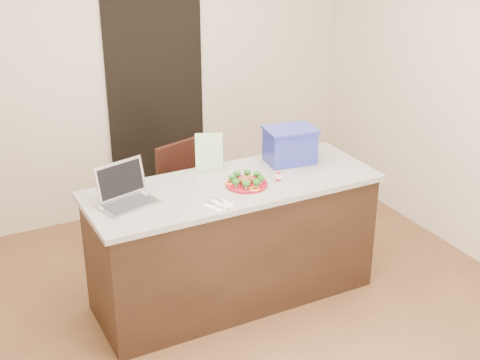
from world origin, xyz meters
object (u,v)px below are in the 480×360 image
yogurt_bottle (278,179)px  laptop (124,192)px  napkin (219,205)px  blue_box (290,145)px  chair (185,195)px  island (233,241)px  plate (247,184)px

yogurt_bottle → laptop: (-1.04, 0.20, 0.04)m
napkin → laptop: bearing=147.6°
blue_box → chair: 0.98m
napkin → island: bearing=47.8°
island → chair: size_ratio=2.15×
plate → chair: bearing=99.8°
island → chair: 0.73m
napkin → chair: chair is taller
laptop → chair: (0.69, 0.66, -0.44)m
blue_box → chair: size_ratio=0.42×
yogurt_bottle → island: bearing=154.9°
laptop → yogurt_bottle: bearing=-26.2°
island → napkin: napkin is taller
plate → chair: 0.90m
napkin → yogurt_bottle: (0.52, 0.13, 0.03)m
chair → blue_box: bearing=-58.4°
island → laptop: (-0.76, 0.07, 0.53)m
island → chair: (-0.07, 0.73, 0.08)m
plate → island: bearing=133.2°
napkin → yogurt_bottle: size_ratio=1.87×
napkin → laptop: size_ratio=0.36×
napkin → chair: 1.07m
blue_box → yogurt_bottle: bearing=-124.6°
laptop → blue_box: size_ratio=1.02×
island → yogurt_bottle: 0.58m
blue_box → chair: (-0.62, 0.56, -0.51)m
yogurt_bottle → blue_box: size_ratio=0.19×
yogurt_bottle → laptop: size_ratio=0.19×
island → yogurt_bottle: yogurt_bottle is taller
plate → chair: chair is taller
island → napkin: bearing=-132.2°
napkin → laptop: 0.62m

